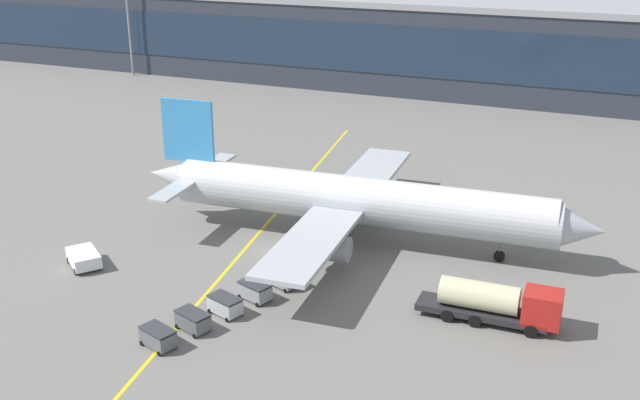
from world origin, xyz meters
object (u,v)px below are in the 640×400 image
object	(u,v)px
baggage_cart_2	(225,305)
baggage_cart_1	(193,320)
baggage_cart_0	(158,337)
baggage_cart_3	(255,291)
main_airliner	(357,200)
fuel_tanker	(498,303)
pushback_tug	(84,258)
baggage_cart_4	(283,277)

from	to	relation	value
baggage_cart_2	baggage_cart_1	bearing A→B (deg)	-108.77
baggage_cart_0	baggage_cart_3	world-z (taller)	same
main_airliner	baggage_cart_1	size ratio (longest dim) A/B	14.77
fuel_tanker	baggage_cart_3	world-z (taller)	fuel_tanker
pushback_tug	baggage_cart_1	distance (m)	15.71
baggage_cart_4	main_airliner	bearing A→B (deg)	77.24
main_airliner	baggage_cart_1	xyz separation A→B (m)	(-5.59, -20.14, -3.46)
baggage_cart_1	baggage_cart_2	world-z (taller)	same
baggage_cart_2	fuel_tanker	bearing A→B (deg)	19.28
fuel_tanker	baggage_cart_2	world-z (taller)	fuel_tanker
baggage_cart_3	main_airliner	bearing A→B (deg)	75.92
baggage_cart_3	baggage_cart_4	world-z (taller)	same
main_airliner	fuel_tanker	distance (m)	18.51
fuel_tanker	baggage_cart_4	size ratio (longest dim) A/B	3.62
baggage_cart_1	baggage_cart_3	world-z (taller)	same
pushback_tug	main_airliner	bearing A→B (deg)	35.75
baggage_cart_1	pushback_tug	bearing A→B (deg)	159.39
fuel_tanker	baggage_cart_3	xyz separation A→B (m)	(-18.79, -3.90, -0.96)
pushback_tug	baggage_cart_0	size ratio (longest dim) A/B	1.47
baggage_cart_3	baggage_cart_0	bearing A→B (deg)	-108.77
main_airliner	baggage_cart_1	bearing A→B (deg)	-105.52
baggage_cart_1	baggage_cart_4	xyz separation A→B (m)	(3.09, 9.09, 0.00)
baggage_cart_0	baggage_cart_2	xyz separation A→B (m)	(2.06, 6.06, 0.00)
main_airliner	baggage_cart_4	distance (m)	11.85
baggage_cart_1	baggage_cart_3	size ratio (longest dim) A/B	1.00
main_airliner	baggage_cart_2	world-z (taller)	main_airliner
baggage_cart_0	fuel_tanker	bearing A→B (deg)	30.70
pushback_tug	baggage_cart_3	size ratio (longest dim) A/B	1.47
main_airliner	baggage_cart_3	world-z (taller)	main_airliner
baggage_cart_0	baggage_cart_3	size ratio (longest dim) A/B	1.00
baggage_cart_4	pushback_tug	bearing A→B (deg)	-168.68
main_airliner	pushback_tug	distance (m)	25.23
baggage_cart_3	baggage_cart_4	size ratio (longest dim) A/B	1.00
main_airliner	pushback_tug	bearing A→B (deg)	-144.25
baggage_cart_0	baggage_cart_3	xyz separation A→B (m)	(3.09, 9.09, 0.00)
baggage_cart_1	main_airliner	bearing A→B (deg)	74.48
pushback_tug	baggage_cart_4	distance (m)	18.14
baggage_cart_0	baggage_cart_4	xyz separation A→B (m)	(4.12, 12.12, 0.00)
baggage_cart_0	baggage_cart_4	size ratio (longest dim) A/B	1.00
pushback_tug	baggage_cart_0	distance (m)	16.13
baggage_cart_2	baggage_cart_4	distance (m)	6.40
baggage_cart_0	baggage_cart_2	size ratio (longest dim) A/B	1.00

